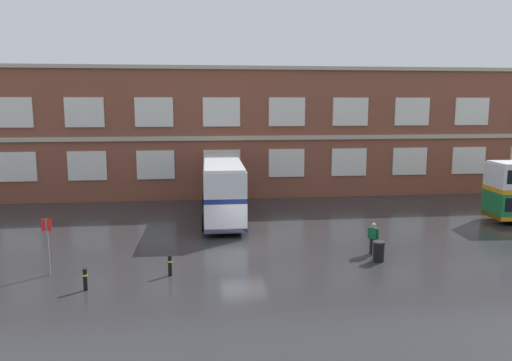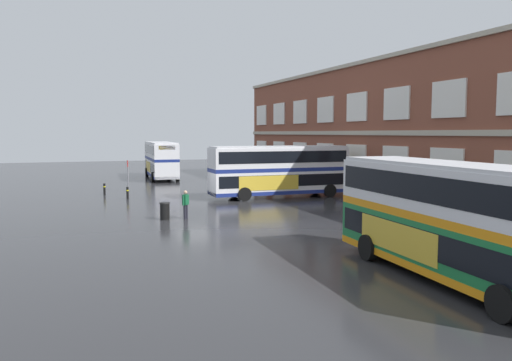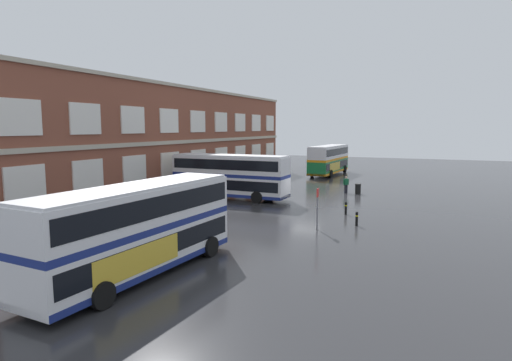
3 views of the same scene
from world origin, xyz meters
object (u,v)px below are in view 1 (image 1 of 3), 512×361
at_px(bus_stand_flag, 48,241).
at_px(safety_bollard_east, 170,265).
at_px(station_litter_bin, 379,251).
at_px(waiting_passenger, 373,237).
at_px(safety_bollard_west, 85,279).
at_px(double_decker_middle, 223,188).

relative_size(bus_stand_flag, safety_bollard_east, 2.84).
height_order(bus_stand_flag, safety_bollard_east, bus_stand_flag).
bearing_deg(station_litter_bin, waiting_passenger, 83.98).
bearing_deg(waiting_passenger, safety_bollard_west, -165.69).
distance_m(safety_bollard_west, safety_bollard_east, 3.79).
relative_size(double_decker_middle, safety_bollard_west, 11.62).
bearing_deg(double_decker_middle, station_litter_bin, -54.85).
distance_m(station_litter_bin, safety_bollard_east, 10.44).
bearing_deg(safety_bollard_east, double_decker_middle, 75.10).
height_order(double_decker_middle, safety_bollard_east, double_decker_middle).
bearing_deg(station_litter_bin, double_decker_middle, 125.15).
xyz_separation_m(bus_stand_flag, safety_bollard_east, (5.60, -0.72, -1.14)).
bearing_deg(station_litter_bin, safety_bollard_east, -174.97).
relative_size(double_decker_middle, waiting_passenger, 6.49).
bearing_deg(safety_bollard_west, waiting_passenger, 14.31).
height_order(double_decker_middle, waiting_passenger, double_decker_middle).
bearing_deg(safety_bollard_west, bus_stand_flag, 134.05).
distance_m(bus_stand_flag, safety_bollard_west, 3.22).
bearing_deg(safety_bollard_east, bus_stand_flag, 172.72).
relative_size(station_litter_bin, safety_bollard_west, 1.08).
height_order(station_litter_bin, safety_bollard_east, station_litter_bin).
bearing_deg(safety_bollard_east, waiting_passenger, 11.46).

